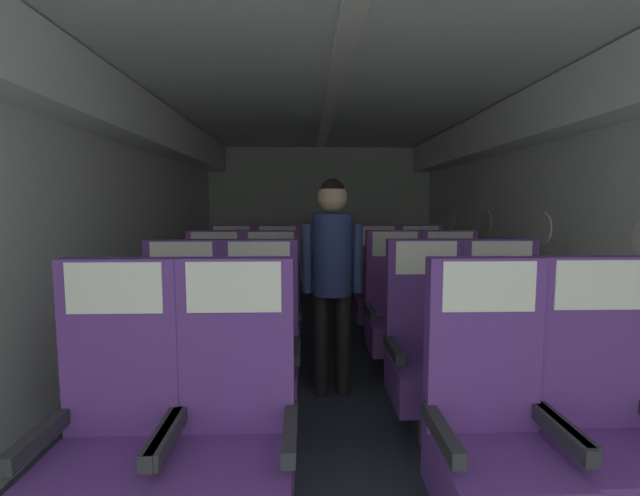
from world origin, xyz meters
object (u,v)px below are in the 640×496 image
(seat_a_right_window, at_px, (493,437))
(seat_b_left_window, at_px, (180,357))
(seat_c_left_window, at_px, (214,316))
(seat_d_right_window, at_px, (377,292))
(seat_a_left_window, at_px, (111,441))
(seat_c_right_aisle, at_px, (451,315))
(seat_d_left_aisle, at_px, (278,293))
(seat_d_left_window, at_px, (231,293))
(seat_a_left_aisle, at_px, (233,438))
(seat_b_right_aisle, at_px, (504,354))
(seat_b_left_aisle, at_px, (259,356))
(flight_attendant, at_px, (332,264))
(seat_d_right_aisle, at_px, (422,292))
(seat_c_left_aisle, at_px, (271,317))
(seat_c_right_window, at_px, (396,315))
(seat_a_right_aisle, at_px, (605,432))
(seat_b_right_window, at_px, (428,354))

(seat_a_right_window, relative_size, seat_b_left_window, 1.00)
(seat_c_left_window, bearing_deg, seat_d_right_window, 32.39)
(seat_a_left_window, distance_m, seat_c_right_aisle, 2.65)
(seat_a_left_window, bearing_deg, seat_d_left_aisle, 80.86)
(seat_a_right_window, xyz_separation_m, seat_d_left_window, (-1.47, 2.80, 0.00))
(seat_a_left_aisle, relative_size, seat_b_right_aisle, 1.00)
(seat_a_left_aisle, distance_m, seat_a_right_window, 1.00)
(seat_b_left_aisle, relative_size, flight_attendant, 0.75)
(seat_b_left_window, bearing_deg, seat_d_right_aisle, 43.97)
(seat_a_left_window, height_order, seat_d_right_aisle, same)
(seat_c_left_window, relative_size, seat_d_left_window, 1.00)
(seat_c_left_window, xyz_separation_m, seat_c_left_aisle, (0.46, -0.02, 0.00))
(seat_b_left_window, xyz_separation_m, seat_c_right_aisle, (1.91, 0.91, 0.00))
(seat_c_right_window, xyz_separation_m, seat_d_right_aisle, (0.46, 0.93, 0.00))
(seat_a_right_aisle, bearing_deg, seat_d_left_window, 124.80)
(seat_b_left_window, height_order, seat_c_left_window, same)
(seat_a_right_window, height_order, seat_b_left_window, same)
(seat_a_left_window, bearing_deg, seat_c_right_window, 51.71)
(seat_d_right_window, bearing_deg, seat_a_left_window, -117.68)
(seat_a_left_window, distance_m, seat_d_right_window, 3.14)
(seat_a_left_aisle, bearing_deg, flight_attendant, 72.53)
(seat_a_right_window, xyz_separation_m, seat_c_right_aisle, (0.46, 1.85, 0.00))
(seat_c_right_window, relative_size, seat_d_left_aisle, 1.00)
(seat_a_right_window, distance_m, seat_c_left_aisle, 2.11)
(seat_a_left_window, relative_size, seat_c_left_aisle, 1.00)
(seat_b_left_window, distance_m, seat_b_right_aisle, 1.92)
(seat_a_left_aisle, bearing_deg, seat_a_left_window, -179.43)
(flight_attendant, bearing_deg, seat_a_left_window, 50.79)
(seat_d_left_aisle, bearing_deg, seat_a_left_window, -99.14)
(seat_a_left_window, xyz_separation_m, seat_a_right_window, (1.45, -0.02, 0.00))
(seat_c_left_window, xyz_separation_m, seat_d_right_aisle, (1.92, 0.92, 0.00))
(seat_a_right_aisle, height_order, seat_c_left_window, same)
(seat_c_right_aisle, bearing_deg, seat_b_left_aisle, -147.90)
(seat_c_left_window, bearing_deg, seat_b_left_window, -90.08)
(seat_a_right_aisle, distance_m, seat_c_left_window, 2.66)
(seat_a_left_window, bearing_deg, seat_c_left_aisle, 76.03)
(seat_a_right_window, distance_m, seat_b_right_aisle, 1.04)
(seat_a_left_window, relative_size, seat_c_right_aisle, 1.00)
(seat_b_left_aisle, relative_size, seat_d_left_aisle, 1.00)
(seat_d_right_window, bearing_deg, flight_attendant, -112.44)
(seat_d_left_window, distance_m, flight_attendant, 1.67)
(seat_c_left_aisle, xyz_separation_m, seat_c_right_window, (1.00, 0.01, 0.00))
(seat_c_left_aisle, distance_m, seat_d_right_window, 1.38)
(seat_a_left_window, bearing_deg, seat_b_right_aisle, 25.38)
(seat_b_right_window, bearing_deg, seat_c_left_window, 147.33)
(seat_c_left_aisle, bearing_deg, seat_c_right_aisle, -0.19)
(seat_c_left_aisle, height_order, flight_attendant, flight_attendant)
(seat_b_right_aisle, bearing_deg, seat_d_left_aisle, 128.20)
(seat_b_right_aisle, distance_m, seat_b_right_window, 0.46)
(seat_b_right_aisle, bearing_deg, seat_b_right_window, 179.16)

